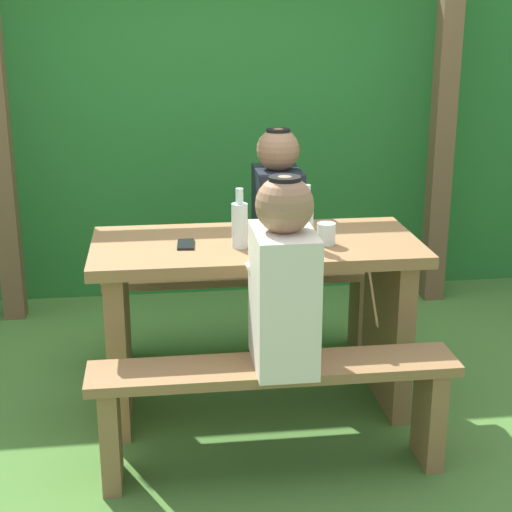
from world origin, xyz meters
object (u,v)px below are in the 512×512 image
Objects in this scene: person_white_shirt at (283,280)px; cell_phone at (186,244)px; bench_far at (243,296)px; person_black_coat at (278,207)px; bottle_right at (269,220)px; bench_near at (274,395)px; bottle_center at (240,224)px; bottle_left at (307,222)px; picnic_table at (256,297)px; drinking_glass at (326,234)px.

cell_phone is (-0.33, 0.51, -0.01)m from person_white_shirt.
bench_far is at bearing 91.68° from person_white_shirt.
person_black_coat is 3.16× the size of bottle_right.
bench_near is 0.73m from bottle_center.
bottle_left reaches higher than bench_far.
person_black_coat is at bearing 67.63° from bottle_center.
person_black_coat is 0.65m from bottle_left.
person_black_coat is at bearing 71.88° from picnic_table.
cell_phone is at bearing -117.78° from bench_far.
bench_far is at bearing 95.66° from bottle_right.
picnic_table is 1.95× the size of person_white_shirt.
drinking_glass is at bearing -79.92° from person_black_coat.
bench_near is 0.74m from bottle_left.
drinking_glass is at bearing -15.86° from picnic_table.
drinking_glass is (0.29, -0.63, 0.50)m from bench_far.
drinking_glass is 0.25m from bottle_right.
bench_far is at bearing 82.83° from bottle_center.
bottle_left is at bearing -4.85° from cell_phone.
bench_near is at bearing -90.00° from bench_far.
bench_near is 0.74m from drinking_glass.
bottle_center is (-0.28, 0.02, -0.00)m from bottle_left.
bottle_right is at bearing 147.17° from bottle_left.
bottle_right is 0.90× the size of bottle_center.
picnic_table is 0.42m from bottle_left.
person_white_shirt is at bearing -53.52° from cell_phone.
person_white_shirt reaches higher than drinking_glass.
bottle_right is (-0.14, 0.09, -0.01)m from bottle_left.
person_white_shirt is 7.82× the size of drinking_glass.
person_white_shirt is at bearing -92.46° from bottle_right.
bottle_right is at bearing 28.29° from bottle_center.
picnic_table is 5.57× the size of bottle_center.
bench_near is (0.00, -0.54, -0.20)m from picnic_table.
person_black_coat reaches higher than cell_phone.
cell_phone is at bearing -130.09° from person_black_coat.
cell_phone is (-0.48, -0.57, -0.01)m from person_black_coat.
cell_phone is (-0.30, -0.57, 0.46)m from bench_far.
bottle_center reaches higher than drinking_glass.
person_white_shirt is at bearing -110.75° from bottle_left.
bench_far is at bearing 90.00° from bench_near.
bottle_left reaches higher than bench_near.
person_black_coat is (0.18, 1.09, 0.46)m from bench_near.
person_white_shirt is (0.03, 0.00, 0.46)m from bench_near.
bench_far is 0.79m from cell_phone.
bottle_right reaches higher than cell_phone.
drinking_glass is 0.59m from cell_phone.
bottle_left is at bearing -88.07° from person_black_coat.
bottle_right is (0.05, 0.54, 0.55)m from bench_near.
bench_near is 1.00× the size of bench_far.
bottle_left is (-0.09, -0.02, 0.06)m from drinking_glass.
person_black_coat is at bearing 80.74° from bench_near.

